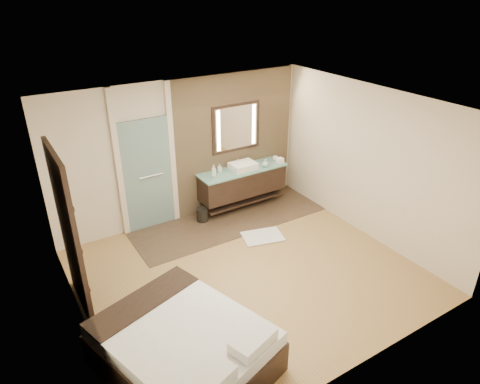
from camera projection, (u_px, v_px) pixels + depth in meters
floor at (248, 273)px, 6.87m from camera, size 5.00×5.00×0.00m
tile_strip at (229, 220)px, 8.36m from camera, size 3.80×1.30×0.01m
stone_wall at (235, 141)px, 8.46m from camera, size 2.60×0.08×2.70m
vanity at (242, 182)px, 8.58m from camera, size 1.85×0.55×0.88m
mirror_unit at (236, 127)px, 8.29m from camera, size 1.06×0.04×0.96m
frosted_door at (147, 171)px, 7.68m from camera, size 1.10×0.12×2.70m
shoji_partition at (70, 235)px, 5.64m from camera, size 0.06×1.20×2.40m
bed at (184, 348)px, 5.07m from camera, size 2.06×2.32×0.75m
bath_mat at (263, 236)px, 7.81m from camera, size 0.82×0.67×0.02m
waste_bin at (202, 215)px, 8.28m from camera, size 0.25×0.25×0.28m
tissue_box at (280, 160)px, 8.72m from camera, size 0.13×0.13×0.10m
soap_bottle_a at (214, 171)px, 8.08m from camera, size 0.11×0.11×0.23m
soap_bottle_b at (220, 168)px, 8.28m from camera, size 0.07×0.08×0.16m
soap_bottle_c at (265, 163)px, 8.52m from camera, size 0.16×0.16×0.16m
cup at (275, 158)px, 8.84m from camera, size 0.13×0.13×0.09m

